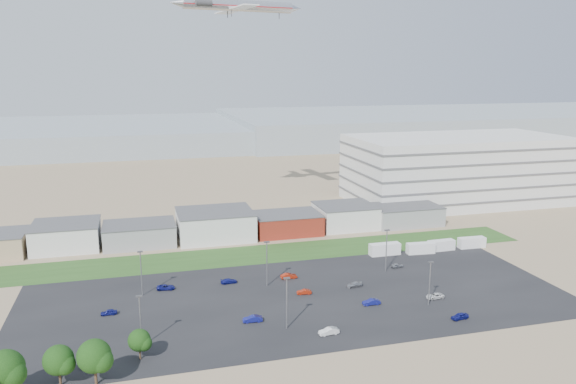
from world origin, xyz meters
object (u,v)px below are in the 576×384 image
object	(u,v)px
box_trailer_a	(385,249)
parked_car_11	(289,276)
parked_car_6	(229,281)
parked_car_9	(166,287)
parked_car_5	(109,312)
parked_car_13	(329,331)
parked_car_8	(397,266)
parked_car_4	(253,319)
parked_car_12	(354,285)
parked_car_1	(371,302)
airliner	(238,6)
parked_car_0	(435,296)
parked_car_10	(92,364)
parked_car_2	(460,316)
parked_car_7	(304,292)

from	to	relation	value
box_trailer_a	parked_car_11	distance (m)	31.77
parked_car_6	parked_car_9	world-z (taller)	parked_car_9
parked_car_5	parked_car_13	distance (m)	45.53
parked_car_5	parked_car_13	xyz separation A→B (m)	(40.75, -20.31, 0.09)
parked_car_6	parked_car_8	bearing A→B (deg)	-95.91
parked_car_4	parked_car_6	world-z (taller)	parked_car_4
parked_car_12	parked_car_11	bearing A→B (deg)	-129.17
parked_car_1	parked_car_13	distance (m)	17.14
parked_car_12	parked_car_1	bearing A→B (deg)	-6.16
airliner	parked_car_0	world-z (taller)	airliner
parked_car_13	parked_car_10	bearing A→B (deg)	-93.84
parked_car_10	parked_car_12	size ratio (longest dim) A/B	1.01
parked_car_10	parked_car_2	bearing A→B (deg)	-90.39
airliner	parked_car_5	xyz separation A→B (m)	(-42.37, -76.61, -69.44)
parked_car_8	parked_car_12	size ratio (longest dim) A/B	0.87
parked_car_1	parked_car_5	size ratio (longest dim) A/B	1.17
parked_car_7	parked_car_9	world-z (taller)	parked_car_9
parked_car_0	parked_car_8	bearing A→B (deg)	176.38
parked_car_0	parked_car_10	world-z (taller)	parked_car_0
parked_car_11	parked_car_12	bearing A→B (deg)	-126.44
parked_car_2	parked_car_6	world-z (taller)	parked_car_2
parked_car_2	parked_car_11	distance (m)	41.27
parked_car_0	parked_car_2	world-z (taller)	parked_car_2
parked_car_6	parked_car_7	size ratio (longest dim) A/B	1.18
parked_car_7	parked_car_9	distance (m)	31.78
parked_car_0	parked_car_7	size ratio (longest dim) A/B	1.22
parked_car_1	parked_car_12	size ratio (longest dim) A/B	1.03
parked_car_4	parked_car_1	bearing A→B (deg)	97.53
parked_car_9	parked_car_13	xyz separation A→B (m)	(28.63, -31.07, 0.08)
parked_car_7	parked_car_8	world-z (taller)	parked_car_8
box_trailer_a	parked_car_0	bearing A→B (deg)	-94.06
parked_car_9	box_trailer_a	bearing A→B (deg)	-73.06
airliner	parked_car_10	world-z (taller)	airliner
parked_car_0	parked_car_7	distance (m)	28.93
parked_car_11	box_trailer_a	bearing A→B (deg)	-72.63
parked_car_5	parked_car_1	bearing A→B (deg)	80.22
parked_car_5	parked_car_9	bearing A→B (deg)	131.90
box_trailer_a	parked_car_8	xyz separation A→B (m)	(-1.32, -10.34, -1.03)
airliner	parked_car_9	xyz separation A→B (m)	(-30.25, -65.85, -69.42)
parked_car_0	parked_car_6	size ratio (longest dim) A/B	1.03
box_trailer_a	parked_car_2	world-z (taller)	box_trailer_a
parked_car_11	parked_car_5	bearing A→B (deg)	101.82
parked_car_8	parked_car_9	xyz separation A→B (m)	(-57.76, 0.68, 0.01)
box_trailer_a	parked_car_4	xyz separation A→B (m)	(-43.36, -31.54, -0.94)
parked_car_7	parked_car_12	xyz separation A→B (m)	(12.52, 1.05, 0.00)
parked_car_2	parked_car_8	distance (m)	31.05
airliner	parked_car_12	xyz separation A→B (m)	(12.09, -75.77, -69.45)
airliner	parked_car_4	distance (m)	112.77
box_trailer_a	airliner	size ratio (longest dim) A/B	0.19
box_trailer_a	parked_car_7	distance (m)	35.82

